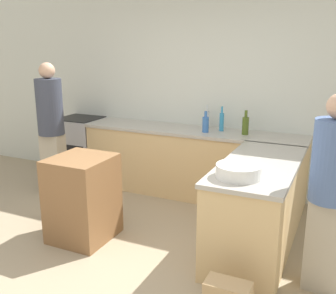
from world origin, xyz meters
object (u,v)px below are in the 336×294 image
(dish_soap_bottle, at_px, (222,121))
(person_at_peninsula, at_px, (331,189))
(mixing_bowl, at_px, (239,171))
(island_table, at_px, (83,198))
(olive_oil_bottle, at_px, (245,125))
(person_by_range, at_px, (51,126))
(range_oven, at_px, (81,147))
(water_bottle_blue, at_px, (206,124))
(vinegar_bottle_clear, at_px, (207,119))

(dish_soap_bottle, xyz_separation_m, person_at_peninsula, (1.40, -1.59, -0.14))
(mixing_bowl, height_order, dish_soap_bottle, dish_soap_bottle)
(island_table, relative_size, dish_soap_bottle, 2.78)
(olive_oil_bottle, bearing_deg, person_by_range, -160.90)
(olive_oil_bottle, height_order, person_by_range, person_by_range)
(olive_oil_bottle, bearing_deg, dish_soap_bottle, 167.41)
(person_by_range, distance_m, person_at_peninsula, 3.48)
(range_oven, relative_size, dish_soap_bottle, 2.89)
(island_table, bearing_deg, water_bottle_blue, 63.05)
(range_oven, height_order, person_by_range, person_by_range)
(dish_soap_bottle, height_order, person_at_peninsula, person_at_peninsula)
(range_oven, height_order, olive_oil_bottle, olive_oil_bottle)
(range_oven, bearing_deg, person_by_range, -78.42)
(person_by_range, bearing_deg, dish_soap_bottle, 23.69)
(range_oven, bearing_deg, water_bottle_blue, -2.12)
(island_table, xyz_separation_m, person_at_peninsula, (2.34, 0.10, 0.45))
(range_oven, distance_m, olive_oil_bottle, 2.57)
(range_oven, relative_size, person_at_peninsula, 0.56)
(range_oven, xyz_separation_m, island_table, (1.24, -1.61, -0.01))
(mixing_bowl, relative_size, person_at_peninsula, 0.23)
(mixing_bowl, xyz_separation_m, olive_oil_bottle, (-0.35, 1.60, 0.06))
(mixing_bowl, bearing_deg, olive_oil_bottle, 102.33)
(person_at_peninsula, bearing_deg, water_bottle_blue, 137.40)
(person_by_range, relative_size, person_at_peninsula, 1.07)
(dish_soap_bottle, xyz_separation_m, vinegar_bottle_clear, (-0.23, 0.08, -0.00))
(range_oven, bearing_deg, dish_soap_bottle, 2.15)
(water_bottle_blue, xyz_separation_m, person_at_peninsula, (1.56, -1.43, -0.12))
(island_table, bearing_deg, range_oven, 127.51)
(island_table, height_order, person_at_peninsula, person_at_peninsula)
(olive_oil_bottle, distance_m, person_at_peninsula, 1.86)
(olive_oil_bottle, xyz_separation_m, vinegar_bottle_clear, (-0.55, 0.15, 0.01))
(water_bottle_blue, bearing_deg, person_at_peninsula, -42.60)
(olive_oil_bottle, bearing_deg, vinegar_bottle_clear, 164.70)
(vinegar_bottle_clear, height_order, person_at_peninsula, person_at_peninsula)
(person_by_range, bearing_deg, water_bottle_blue, 21.42)
(person_at_peninsula, bearing_deg, island_table, -177.50)
(range_oven, distance_m, mixing_bowl, 3.30)
(island_table, bearing_deg, dish_soap_bottle, 60.91)
(water_bottle_blue, relative_size, person_at_peninsula, 0.16)
(island_table, height_order, person_by_range, person_by_range)
(island_table, height_order, olive_oil_bottle, olive_oil_bottle)
(island_table, height_order, dish_soap_bottle, dish_soap_bottle)
(range_oven, xyz_separation_m, water_bottle_blue, (2.02, -0.07, 0.55))
(range_oven, xyz_separation_m, person_at_peninsula, (3.57, -1.51, 0.43))
(vinegar_bottle_clear, bearing_deg, person_at_peninsula, -45.78)
(olive_oil_bottle, bearing_deg, range_oven, -179.80)
(range_oven, relative_size, vinegar_bottle_clear, 2.92)
(island_table, relative_size, mixing_bowl, 2.30)
(vinegar_bottle_clear, relative_size, person_by_range, 0.18)
(water_bottle_blue, height_order, person_by_range, person_by_range)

